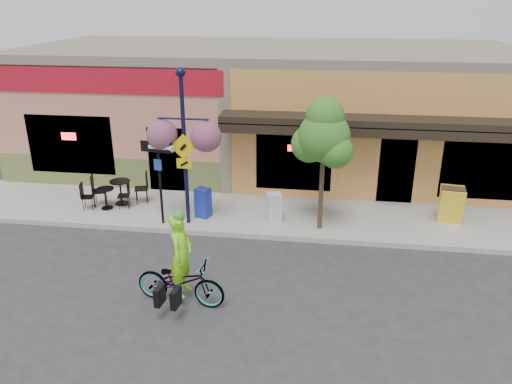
% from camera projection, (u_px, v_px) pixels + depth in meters
% --- Properties ---
extents(ground, '(90.00, 90.00, 0.00)m').
position_uv_depth(ground, '(239.00, 247.00, 13.34)').
color(ground, '#2D2D30').
rests_on(ground, ground).
extents(sidewalk, '(24.00, 3.00, 0.15)m').
position_uv_depth(sidewalk, '(250.00, 214.00, 15.16)').
color(sidewalk, '#9E9B93').
rests_on(sidewalk, ground).
extents(curb, '(24.00, 0.12, 0.15)m').
position_uv_depth(curb, '(242.00, 235.00, 13.82)').
color(curb, '#A8A59E').
rests_on(curb, ground).
extents(building, '(18.20, 8.20, 4.50)m').
position_uv_depth(building, '(271.00, 106.00, 19.42)').
color(building, '#C37460').
rests_on(building, ground).
extents(bicycle, '(2.07, 0.94, 1.05)m').
position_uv_depth(bicycle, '(181.00, 281.00, 10.74)').
color(bicycle, maroon).
rests_on(bicycle, ground).
extents(cyclist_rider, '(0.52, 0.72, 1.84)m').
position_uv_depth(cyclist_rider, '(182.00, 265.00, 10.59)').
color(cyclist_rider, '#90FF1A').
rests_on(cyclist_rider, ground).
extents(lamp_post, '(1.41, 0.58, 4.41)m').
position_uv_depth(lamp_post, '(185.00, 149.00, 13.60)').
color(lamp_post, '#101334').
rests_on(lamp_post, sidewalk).
extents(one_way_sign, '(0.96, 0.33, 2.45)m').
position_uv_depth(one_way_sign, '(160.00, 183.00, 13.92)').
color(one_way_sign, black).
rests_on(one_way_sign, sidewalk).
extents(cafe_set_left, '(1.56, 1.03, 0.86)m').
position_uv_depth(cafe_set_left, '(106.00, 195.00, 15.20)').
color(cafe_set_left, black).
rests_on(cafe_set_left, sidewalk).
extents(cafe_set_right, '(1.86, 1.32, 1.01)m').
position_uv_depth(cafe_set_right, '(121.00, 189.00, 15.51)').
color(cafe_set_right, black).
rests_on(cafe_set_right, sidewalk).
extents(newspaper_box_blue, '(0.49, 0.46, 0.89)m').
position_uv_depth(newspaper_box_blue, '(203.00, 203.00, 14.63)').
color(newspaper_box_blue, '#1B2EA4').
rests_on(newspaper_box_blue, sidewalk).
extents(newspaper_box_grey, '(0.50, 0.48, 0.86)m').
position_uv_depth(newspaper_box_grey, '(274.00, 208.00, 14.34)').
color(newspaper_box_grey, silver).
rests_on(newspaper_box_grey, sidewalk).
extents(street_tree, '(1.80, 1.80, 3.76)m').
position_uv_depth(street_tree, '(323.00, 165.00, 13.38)').
color(street_tree, '#3D7A26').
rests_on(street_tree, sidewalk).
extents(sandwich_board, '(0.70, 0.55, 1.08)m').
position_uv_depth(sandwich_board, '(452.00, 208.00, 14.04)').
color(sandwich_board, yellow).
rests_on(sandwich_board, sidewalk).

